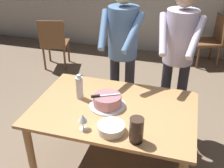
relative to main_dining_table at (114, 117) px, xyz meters
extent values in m
plane|color=#7A6651|center=(0.00, 0.00, -0.64)|extent=(14.00, 14.00, 0.00)
cube|color=tan|center=(0.00, 0.00, 0.09)|extent=(1.48, 0.99, 0.03)
cylinder|color=tan|center=(-0.67, -0.42, -0.28)|extent=(0.07, 0.07, 0.72)
cylinder|color=tan|center=(-0.67, 0.42, -0.28)|extent=(0.07, 0.07, 0.72)
cylinder|color=tan|center=(0.67, 0.42, -0.28)|extent=(0.07, 0.07, 0.72)
cylinder|color=silver|center=(-0.06, 0.01, 0.11)|extent=(0.34, 0.34, 0.01)
cylinder|color=#D18C93|center=(-0.06, 0.01, 0.16)|extent=(0.26, 0.26, 0.09)
cylinder|color=#926267|center=(-0.06, 0.01, 0.21)|extent=(0.25, 0.25, 0.01)
cube|color=silver|center=(-0.05, 0.02, 0.22)|extent=(0.19, 0.11, 0.00)
cube|color=black|center=(-0.16, -0.04, 0.22)|extent=(0.08, 0.06, 0.02)
cylinder|color=white|center=(0.07, -0.33, 0.11)|extent=(0.22, 0.22, 0.01)
cylinder|color=white|center=(0.07, -0.33, 0.12)|extent=(0.22, 0.22, 0.01)
cylinder|color=white|center=(0.07, -0.33, 0.13)|extent=(0.22, 0.22, 0.01)
cylinder|color=white|center=(0.07, -0.33, 0.14)|extent=(0.22, 0.22, 0.01)
cylinder|color=white|center=(0.07, -0.33, 0.15)|extent=(0.22, 0.22, 0.01)
cylinder|color=white|center=(0.07, -0.33, 0.16)|extent=(0.22, 0.22, 0.01)
cylinder|color=white|center=(0.07, -0.33, 0.17)|extent=(0.22, 0.22, 0.01)
cylinder|color=silver|center=(-0.15, -0.36, 0.11)|extent=(0.07, 0.07, 0.00)
cylinder|color=silver|center=(-0.15, -0.36, 0.14)|extent=(0.01, 0.01, 0.07)
cone|color=silver|center=(-0.15, -0.36, 0.21)|extent=(0.08, 0.08, 0.07)
cylinder|color=silver|center=(-0.36, 0.07, 0.22)|extent=(0.07, 0.07, 0.22)
cylinder|color=silver|center=(-0.36, 0.07, 0.34)|extent=(0.04, 0.04, 0.03)
cylinder|color=black|center=(0.29, -0.39, 0.12)|extent=(0.10, 0.10, 0.03)
cylinder|color=#3F2D23|center=(0.29, -0.39, 0.23)|extent=(0.11, 0.11, 0.18)
cylinder|color=#2D2D38|center=(-0.01, 0.71, -0.17)|extent=(0.11, 0.11, 0.95)
cylinder|color=#2D2D38|center=(-0.19, 0.72, -0.17)|extent=(0.11, 0.11, 0.95)
cylinder|color=#4C6B93|center=(-0.10, 0.72, 0.58)|extent=(0.32, 0.32, 0.55)
cylinder|color=#4C6B93|center=(0.05, 0.53, 0.65)|extent=(0.17, 0.42, 0.34)
cylinder|color=#4C6B93|center=(-0.26, 0.54, 0.65)|extent=(0.14, 0.42, 0.34)
cylinder|color=#2D2D38|center=(0.58, 0.74, -0.17)|extent=(0.11, 0.11, 0.95)
cylinder|color=#2D2D38|center=(0.40, 0.75, -0.17)|extent=(0.11, 0.11, 0.95)
cylinder|color=#B7ADC6|center=(0.49, 0.75, 0.58)|extent=(0.32, 0.32, 0.55)
cylinder|color=#B7ADC6|center=(0.64, 0.56, 0.65)|extent=(0.17, 0.42, 0.34)
cylinder|color=#B7ADC6|center=(0.33, 0.57, 0.65)|extent=(0.14, 0.42, 0.34)
cube|color=brown|center=(-1.68, 2.10, -0.21)|extent=(0.53, 0.53, 0.04)
cylinder|color=brown|center=(-1.90, 2.23, -0.44)|extent=(0.04, 0.04, 0.41)
cylinder|color=brown|center=(-1.55, 2.32, -0.44)|extent=(0.04, 0.04, 0.41)
cylinder|color=brown|center=(-1.81, 1.88, -0.44)|extent=(0.04, 0.04, 0.41)
cylinder|color=brown|center=(-1.46, 1.96, -0.44)|extent=(0.04, 0.04, 0.41)
cube|color=brown|center=(-1.63, 1.90, 0.03)|extent=(0.43, 0.13, 0.45)
cube|color=brown|center=(0.92, 2.93, -0.21)|extent=(0.56, 0.56, 0.04)
cylinder|color=brown|center=(0.80, 2.70, -0.44)|extent=(0.04, 0.04, 0.41)
cylinder|color=brown|center=(0.69, 3.05, -0.44)|extent=(0.04, 0.04, 0.41)
cylinder|color=brown|center=(1.15, 2.82, -0.44)|extent=(0.04, 0.04, 0.41)
cylinder|color=brown|center=(1.03, 3.16, -0.44)|extent=(0.04, 0.04, 0.41)
cube|color=brown|center=(1.11, 3.00, 0.03)|extent=(0.17, 0.43, 0.45)
camera|label=1|loc=(0.55, -1.96, 1.50)|focal=42.92mm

